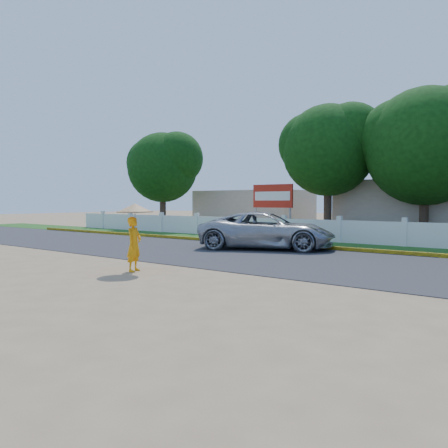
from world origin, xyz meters
name	(u,v)px	position (x,y,z in m)	size (l,w,h in m)	color
ground	(180,274)	(0.00, 0.00, 0.00)	(120.00, 120.00, 0.00)	#9E8460
road	(266,257)	(0.00, 4.50, 0.01)	(60.00, 7.00, 0.02)	#38383A
grass_verge	(327,245)	(0.00, 9.75, 0.01)	(60.00, 3.50, 0.03)	#2D601E
curb	(310,247)	(0.00, 8.05, 0.08)	(40.00, 0.18, 0.16)	yellow
fence	(339,232)	(0.00, 11.20, 0.55)	(40.00, 0.10, 1.10)	silver
building_near	(438,208)	(3.00, 18.00, 1.60)	(10.00, 6.00, 3.20)	#B7AD99
building_far	(254,209)	(-10.00, 19.00, 1.40)	(8.00, 5.00, 2.80)	#B7AD99
vehicle	(267,230)	(-1.41, 6.84, 0.78)	(2.59, 5.61, 1.56)	#9DA0A4
monk_with_parasol	(134,227)	(-1.34, -0.47, 1.27)	(1.07, 1.07, 1.95)	orange
billboard	(273,199)	(-4.37, 12.30, 2.14)	(2.50, 0.13, 2.95)	gray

